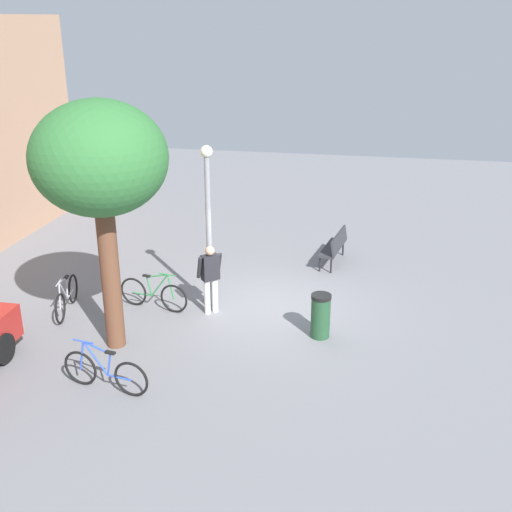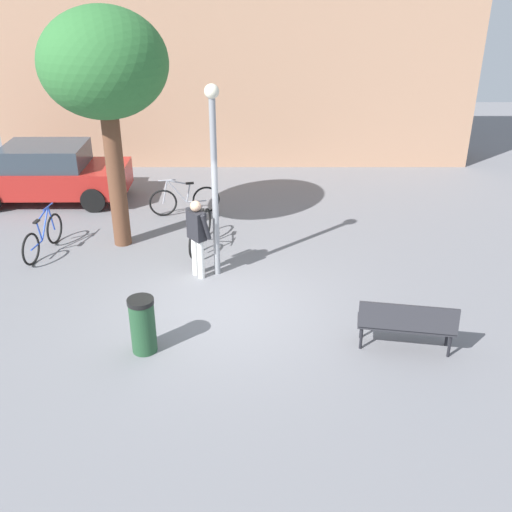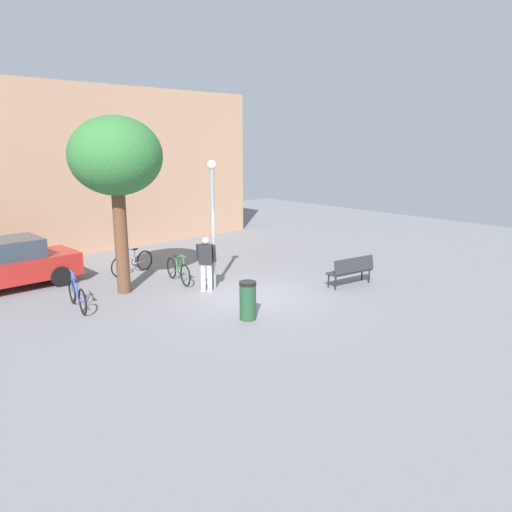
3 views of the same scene
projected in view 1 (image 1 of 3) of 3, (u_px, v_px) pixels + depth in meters
ground_plane at (271, 307)px, 14.87m from camera, size 36.00×36.00×0.00m
lamppost at (208, 212)px, 14.12m from camera, size 0.28×0.28×3.90m
person_by_lamppost at (210, 275)px, 14.25m from camera, size 0.56×0.60×1.67m
park_bench at (335, 245)px, 17.30m from camera, size 1.66×0.73×0.92m
plaza_tree at (100, 162)px, 11.72m from camera, size 2.63×2.63×5.15m
bicycle_silver at (67, 297)px, 14.48m from camera, size 1.78×0.43×0.97m
bicycle_blue at (105, 372)px, 11.42m from camera, size 0.34×1.79×0.97m
bicycle_green at (154, 294)px, 14.65m from camera, size 0.37×1.79×0.97m
trash_bin at (321, 316)px, 13.32m from camera, size 0.44×0.44×1.00m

